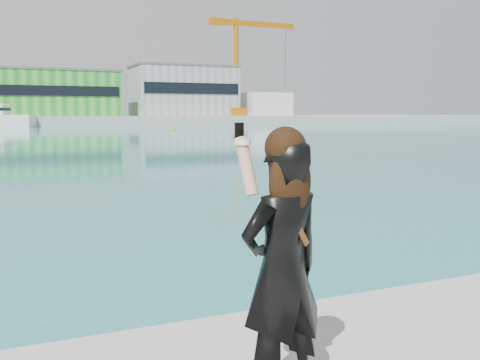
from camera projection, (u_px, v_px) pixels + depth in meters
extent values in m
cube|color=#9E9E99|center=(14.00, 120.00, 122.34)|extent=(320.00, 40.00, 2.00)
cube|color=#218532|center=(50.00, 94.00, 122.93)|extent=(30.00, 16.00, 10.00)
cube|color=black|center=(53.00, 91.00, 115.49)|extent=(28.50, 0.20, 2.20)
cube|color=#59595B|center=(49.00, 71.00, 122.27)|extent=(30.60, 16.32, 0.50)
cube|color=gray|center=(183.00, 92.00, 135.42)|extent=(25.00, 15.00, 12.00)
cube|color=black|center=(193.00, 88.00, 128.43)|extent=(23.75, 0.20, 2.64)
cube|color=#59595B|center=(183.00, 67.00, 134.64)|extent=(25.50, 15.30, 0.50)
cube|color=silver|center=(265.00, 104.00, 142.65)|extent=(12.00, 10.00, 6.00)
cube|color=orange|center=(236.00, 112.00, 135.32)|extent=(4.00, 4.00, 2.00)
cylinder|color=orange|center=(236.00, 64.00, 133.82)|extent=(1.20, 1.20, 22.00)
cube|color=orange|center=(258.00, 24.00, 134.94)|extent=(20.00, 1.20, 1.20)
cube|color=orange|center=(217.00, 21.00, 130.60)|extent=(4.00, 1.60, 1.60)
cylinder|color=black|center=(285.00, 58.00, 139.09)|extent=(0.10, 0.10, 16.00)
cylinder|color=silver|center=(117.00, 99.00, 122.20)|extent=(0.16, 0.16, 8.00)
cube|color=red|center=(120.00, 84.00, 122.01)|extent=(1.20, 0.04, 0.80)
sphere|color=#E9AA0C|center=(175.00, 130.00, 85.57)|extent=(0.50, 0.50, 0.50)
imported|color=black|center=(282.00, 272.00, 3.52)|extent=(0.71, 0.54, 1.76)
sphere|color=black|center=(285.00, 148.00, 3.40)|extent=(0.27, 0.27, 0.27)
ellipsoid|color=black|center=(290.00, 183.00, 3.39)|extent=(0.29, 0.15, 0.47)
cylinder|color=tan|center=(246.00, 166.00, 3.39)|extent=(0.12, 0.22, 0.38)
cylinder|color=white|center=(243.00, 142.00, 3.40)|extent=(0.11, 0.11, 0.04)
cube|color=black|center=(239.00, 133.00, 3.43)|extent=(0.07, 0.03, 0.13)
cube|color=#4C2D14|center=(295.00, 221.00, 3.42)|extent=(0.24, 0.07, 0.36)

